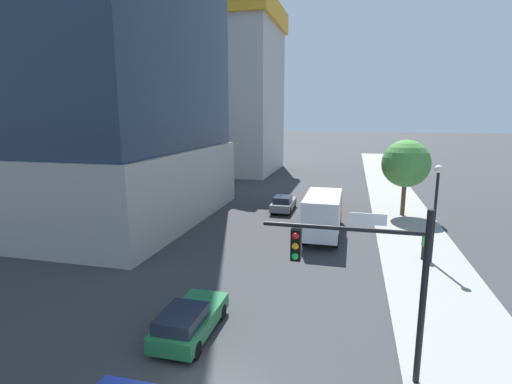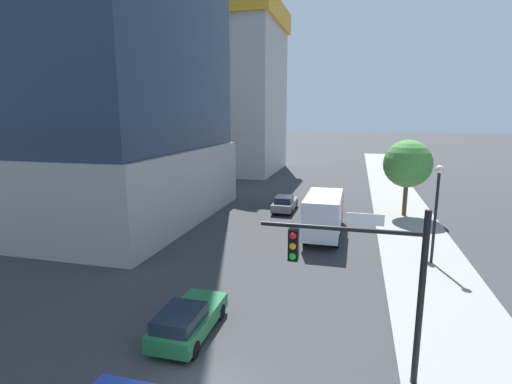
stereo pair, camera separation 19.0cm
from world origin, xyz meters
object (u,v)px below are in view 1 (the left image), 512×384
at_px(traffic_light_pole, 364,265).
at_px(pedestrian_green_shirt, 424,246).
at_px(car_gray, 283,203).
at_px(box_truck, 324,211).
at_px(car_green, 189,320).
at_px(street_lamp, 436,199).
at_px(car_black, 329,204).
at_px(street_tree, 406,164).
at_px(construction_building, 226,82).

bearing_deg(traffic_light_pole, pedestrian_green_shirt, 71.74).
relative_size(car_gray, box_truck, 0.54).
distance_m(car_green, pedestrian_green_shirt, 14.71).
xyz_separation_m(street_lamp, car_gray, (-10.46, 10.50, -3.14)).
bearing_deg(car_black, car_green, -100.50).
relative_size(street_tree, car_black, 1.47).
xyz_separation_m(street_tree, car_green, (-10.14, -21.36, -3.82)).
height_order(car_gray, box_truck, box_truck).
height_order(car_green, box_truck, box_truck).
relative_size(car_black, car_green, 1.05).
distance_m(construction_building, street_tree, 34.09).
distance_m(street_tree, car_green, 23.95).
distance_m(street_lamp, street_tree, 11.08).
xyz_separation_m(street_lamp, car_green, (-10.46, -10.31, -3.15)).
bearing_deg(construction_building, traffic_light_pole, -66.93).
distance_m(traffic_light_pole, car_gray, 22.79).
height_order(street_lamp, box_truck, street_lamp).
bearing_deg(car_green, traffic_light_pole, -7.70).
relative_size(street_lamp, pedestrian_green_shirt, 3.37).
height_order(traffic_light_pole, street_tree, street_tree).
distance_m(street_lamp, car_black, 13.42).
bearing_deg(car_green, street_lamp, 44.58).
bearing_deg(car_green, street_tree, 64.60).
bearing_deg(traffic_light_pole, street_tree, 80.29).
height_order(car_black, car_gray, car_gray).
bearing_deg(car_gray, traffic_light_pole, -73.69).
bearing_deg(street_tree, pedestrian_green_shirt, -90.02).
height_order(car_black, pedestrian_green_shirt, pedestrian_green_shirt).
relative_size(car_black, box_truck, 0.55).
relative_size(street_tree, pedestrian_green_shirt, 3.80).
bearing_deg(street_lamp, pedestrian_green_shirt, 133.05).
bearing_deg(construction_building, car_gray, -61.34).
height_order(traffic_light_pole, box_truck, traffic_light_pole).
xyz_separation_m(construction_building, car_green, (13.06, -44.70, -12.70)).
relative_size(street_lamp, box_truck, 0.71).
height_order(street_lamp, pedestrian_green_shirt, street_lamp).
bearing_deg(construction_building, car_green, -73.71).
bearing_deg(box_truck, pedestrian_green_shirt, -31.66).
bearing_deg(pedestrian_green_shirt, car_gray, 134.95).
height_order(construction_building, traffic_light_pole, construction_building).
distance_m(car_gray, box_truck, 7.60).
distance_m(street_tree, pedestrian_green_shirt, 11.27).
xyz_separation_m(construction_building, street_lamp, (23.52, -34.39, -9.54)).
relative_size(car_green, box_truck, 0.52).
height_order(street_tree, box_truck, street_tree).
height_order(traffic_light_pole, car_green, traffic_light_pole).
xyz_separation_m(construction_building, box_truck, (17.07, -30.27, -11.62)).
distance_m(street_tree, car_gray, 10.85).
relative_size(traffic_light_pole, car_black, 1.30).
bearing_deg(car_gray, construction_building, 118.66).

